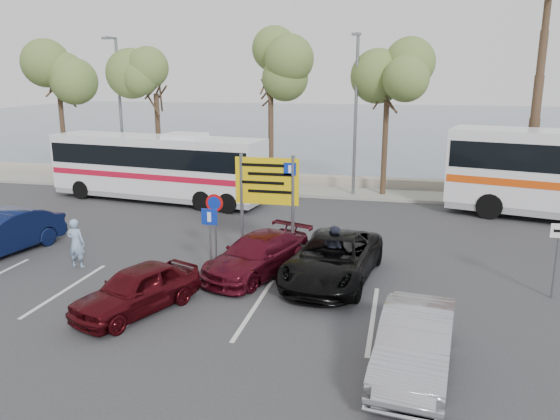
% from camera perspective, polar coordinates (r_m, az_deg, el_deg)
% --- Properties ---
extents(ground, '(120.00, 120.00, 0.00)m').
position_cam_1_polar(ground, '(16.57, -7.45, -8.13)').
color(ground, '#333335').
rests_on(ground, ground).
extents(kerb_strip, '(44.00, 2.40, 0.15)m').
position_cam_1_polar(kerb_strip, '(29.53, 1.90, 1.99)').
color(kerb_strip, gray).
rests_on(kerb_strip, ground).
extents(seawall, '(48.00, 0.80, 0.60)m').
position_cam_1_polar(seawall, '(31.41, 2.60, 3.13)').
color(seawall, tan).
rests_on(seawall, ground).
extents(sea, '(140.00, 140.00, 0.00)m').
position_cam_1_polar(sea, '(74.82, 8.70, 9.06)').
color(sea, '#435A6B').
rests_on(sea, ground).
extents(tree_far_left, '(3.20, 3.20, 7.60)m').
position_cam_1_polar(tree_far_left, '(34.39, -22.24, 13.18)').
color(tree_far_left, '#382619').
rests_on(tree_far_left, kerb_strip).
extents(tree_left, '(3.20, 3.20, 7.20)m').
position_cam_1_polar(tree_left, '(31.39, -12.91, 13.27)').
color(tree_left, '#382619').
rests_on(tree_left, kerb_strip).
extents(tree_mid, '(3.20, 3.20, 8.00)m').
position_cam_1_polar(tree_mid, '(29.21, -0.99, 14.86)').
color(tree_mid, '#382619').
rests_on(tree_mid, kerb_strip).
extents(tree_right, '(3.20, 3.20, 7.40)m').
position_cam_1_polar(tree_right, '(28.38, 11.22, 13.65)').
color(tree_right, '#382619').
rests_on(tree_right, kerb_strip).
extents(street_lamp_left, '(0.45, 1.15, 8.01)m').
position_cam_1_polar(street_lamp_left, '(31.92, -16.44, 10.54)').
color(street_lamp_left, slate).
rests_on(street_lamp_left, kerb_strip).
extents(street_lamp_right, '(0.45, 1.15, 8.01)m').
position_cam_1_polar(street_lamp_right, '(28.04, 7.92, 10.57)').
color(street_lamp_right, slate).
rests_on(street_lamp_right, kerb_strip).
extents(direction_sign, '(2.20, 0.12, 3.60)m').
position_cam_1_polar(direction_sign, '(18.50, -1.36, 2.21)').
color(direction_sign, slate).
rests_on(direction_sign, ground).
extents(sign_no_stop, '(0.60, 0.08, 2.35)m').
position_cam_1_polar(sign_no_stop, '(18.40, -6.81, -0.69)').
color(sign_no_stop, slate).
rests_on(sign_no_stop, ground).
extents(sign_parking, '(0.50, 0.07, 2.25)m').
position_cam_1_polar(sign_parking, '(16.85, -7.32, -2.45)').
color(sign_parking, slate).
rests_on(sign_parking, ground).
extents(sign_taxi, '(0.50, 0.07, 2.20)m').
position_cam_1_polar(sign_taxi, '(17.13, 27.01, -3.81)').
color(sign_taxi, slate).
rests_on(sign_taxi, ground).
extents(lane_markings, '(12.02, 4.20, 0.01)m').
position_cam_1_polar(lane_markings, '(16.14, -12.54, -8.96)').
color(lane_markings, silver).
rests_on(lane_markings, ground).
extents(coach_bus_left, '(11.33, 3.95, 3.46)m').
position_cam_1_polar(coach_bus_left, '(27.97, -12.71, 4.17)').
color(coach_bus_left, white).
rests_on(coach_bus_left, ground).
extents(car_blue, '(2.52, 4.85, 1.52)m').
position_cam_1_polar(car_blue, '(21.60, -27.23, -2.20)').
color(car_blue, '#0D1840').
rests_on(car_blue, ground).
extents(car_maroon, '(3.24, 4.73, 1.27)m').
position_cam_1_polar(car_maroon, '(17.36, -2.36, -4.73)').
color(car_maroon, '#540E1B').
rests_on(car_maroon, ground).
extents(car_red, '(2.83, 4.01, 1.27)m').
position_cam_1_polar(car_red, '(15.18, -14.72, -8.02)').
color(car_red, '#460A0F').
rests_on(car_red, ground).
extents(suv_black, '(2.98, 5.36, 1.42)m').
position_cam_1_polar(suv_black, '(16.90, 5.54, -5.06)').
color(suv_black, black).
rests_on(suv_black, ground).
extents(car_silver_b, '(1.91, 4.31, 1.38)m').
position_cam_1_polar(car_silver_b, '(12.19, 13.94, -13.35)').
color(car_silver_b, '#949499').
rests_on(car_silver_b, ground).
extents(pedestrian_near, '(0.61, 0.40, 1.65)m').
position_cam_1_polar(pedestrian_near, '(19.13, -20.54, -3.27)').
color(pedestrian_near, '#87A3C5').
rests_on(pedestrian_near, ground).
extents(pedestrian_far, '(0.96, 1.00, 1.63)m').
position_cam_1_polar(pedestrian_far, '(17.29, 5.70, -4.26)').
color(pedestrian_far, '#2D3043').
rests_on(pedestrian_far, ground).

